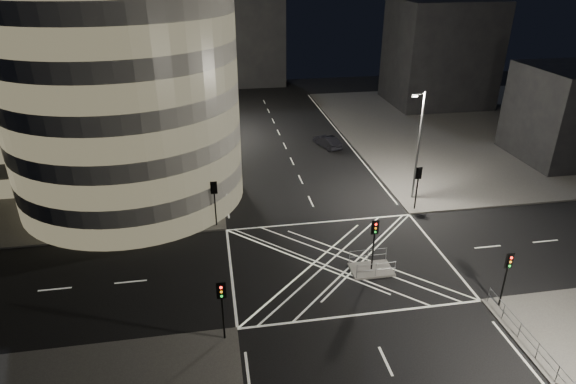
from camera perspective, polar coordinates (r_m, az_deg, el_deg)
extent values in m
plane|color=black|center=(36.36, 6.06, -8.19)|extent=(120.00, 120.00, 0.00)
cube|color=#4C4947|center=(62.78, -27.91, 4.01)|extent=(42.00, 42.00, 0.15)
cube|color=#4C4947|center=(70.40, 23.51, 7.04)|extent=(42.00, 42.00, 0.15)
cube|color=slate|center=(35.69, 9.84, -9.05)|extent=(3.00, 2.00, 0.15)
cylinder|color=gray|center=(44.15, -19.57, 14.50)|extent=(20.00, 20.00, 25.00)
cube|color=gray|center=(56.14, -28.49, 15.11)|extent=(20.00, 18.00, 25.00)
cube|color=gray|center=(72.68, -21.02, 17.06)|extent=(24.00, 16.00, 22.00)
cube|color=black|center=(78.18, 17.56, 15.45)|extent=(14.00, 12.00, 15.00)
cube|color=black|center=(61.20, 30.43, 8.02)|extent=(10.00, 10.00, 10.00)
cube|color=black|center=(87.74, -6.80, 18.33)|extent=(18.00, 8.00, 18.00)
cylinder|color=black|center=(42.29, -10.99, -0.90)|extent=(0.32, 0.32, 2.83)
ellipsoid|color=black|center=(41.13, -11.31, 2.57)|extent=(5.00, 5.00, 5.75)
cylinder|color=black|center=(47.55, -11.00, 2.82)|extent=(0.32, 0.32, 3.78)
ellipsoid|color=black|center=(46.39, -11.34, 6.58)|extent=(5.15, 5.15, 5.92)
cylinder|color=black|center=(53.29, -10.93, 4.90)|extent=(0.32, 0.32, 2.94)
ellipsoid|color=black|center=(52.42, -11.17, 7.58)|extent=(4.20, 4.20, 4.83)
cylinder|color=black|center=(58.83, -10.94, 7.27)|extent=(0.32, 0.32, 3.62)
ellipsoid|color=black|center=(57.90, -11.21, 10.31)|extent=(5.22, 5.22, 6.01)
cylinder|color=black|center=(64.69, -10.88, 8.54)|extent=(0.32, 0.32, 2.70)
ellipsoid|color=black|center=(64.03, -11.06, 10.61)|extent=(3.88, 3.88, 4.46)
cylinder|color=black|center=(40.25, -8.60, -2.01)|extent=(0.12, 0.12, 3.00)
cube|color=black|center=(39.39, -8.79, 0.50)|extent=(0.28, 0.22, 0.90)
cube|color=black|center=(39.39, -8.79, 0.50)|extent=(0.55, 0.04, 1.10)
cylinder|color=black|center=(28.90, -7.68, -14.57)|extent=(0.12, 0.12, 3.00)
cube|color=black|center=(27.68, -7.92, -11.49)|extent=(0.28, 0.22, 0.90)
cube|color=black|center=(27.68, -7.92, -11.49)|extent=(0.55, 0.04, 1.10)
cylinder|color=black|center=(43.92, 14.96, -0.16)|extent=(0.12, 0.12, 3.00)
cube|color=black|center=(43.12, 15.25, 2.16)|extent=(0.28, 0.22, 0.90)
cube|color=black|center=(43.12, 15.25, 2.16)|extent=(0.55, 0.04, 1.10)
cylinder|color=black|center=(33.81, 24.15, -10.19)|extent=(0.12, 0.12, 3.00)
cube|color=black|center=(32.78, 24.76, -7.41)|extent=(0.28, 0.22, 0.90)
cube|color=black|center=(32.78, 24.76, -7.41)|extent=(0.55, 0.04, 1.10)
cylinder|color=black|center=(34.82, 10.03, -6.92)|extent=(0.12, 0.12, 3.00)
cube|color=black|center=(33.82, 10.28, -4.14)|extent=(0.28, 0.22, 0.90)
cube|color=black|center=(33.82, 10.28, -4.14)|extent=(0.55, 0.04, 1.10)
cylinder|color=slate|center=(43.60, -10.05, 5.16)|extent=(0.20, 0.20, 10.00)
cylinder|color=slate|center=(42.15, -9.94, 11.38)|extent=(0.90, 0.10, 0.10)
cube|color=slate|center=(42.18, -9.31, 11.30)|extent=(0.50, 0.25, 0.18)
cube|color=white|center=(42.20, -9.30, 11.15)|extent=(0.42, 0.20, 0.05)
cylinder|color=slate|center=(60.80, -10.22, 11.07)|extent=(0.20, 0.20, 10.00)
cylinder|color=slate|center=(59.77, -10.15, 15.60)|extent=(0.90, 0.10, 0.10)
cube|color=slate|center=(59.79, -9.70, 15.54)|extent=(0.50, 0.25, 0.18)
cube|color=white|center=(59.81, -9.69, 15.43)|extent=(0.42, 0.20, 0.05)
cylinder|color=slate|center=(44.69, 15.18, 5.16)|extent=(0.20, 0.20, 10.00)
cylinder|color=slate|center=(43.10, 15.38, 11.17)|extent=(0.90, 0.10, 0.10)
cube|color=slate|center=(42.94, 14.81, 11.05)|extent=(0.50, 0.25, 0.18)
cube|color=white|center=(42.97, 14.79, 10.91)|extent=(0.42, 0.20, 0.05)
cube|color=slate|center=(30.90, 28.36, -17.28)|extent=(0.06, 11.70, 1.10)
cube|color=slate|center=(34.65, 10.39, -9.03)|extent=(2.80, 0.06, 1.10)
cube|color=slate|center=(36.04, 9.45, -7.43)|extent=(2.80, 0.06, 1.10)
imported|color=black|center=(57.70, 4.69, 5.96)|extent=(2.81, 4.51, 1.40)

